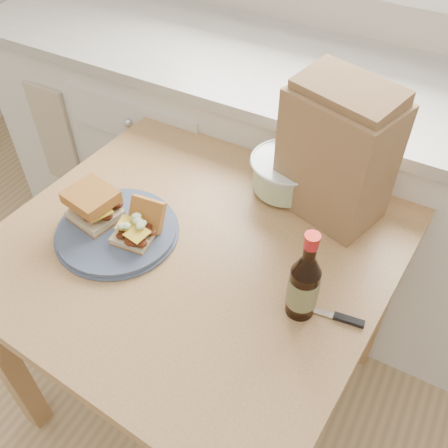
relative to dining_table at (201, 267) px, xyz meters
The scene contains 9 objects.
cabinet_run 0.73m from the dining_table, 91.49° to the left, with size 2.50×0.64×0.94m.
dining_table is the anchor object (origin of this frame).
plate 0.25m from the dining_table, 155.53° to the right, with size 0.31×0.31×0.02m, color #475572.
sandwich_left 0.33m from the dining_table, 162.90° to the right, with size 0.14×0.13×0.09m.
sandwich_right 0.22m from the dining_table, 150.21° to the right, with size 0.10×0.14×0.08m.
coleslaw_bowl 0.34m from the dining_table, 67.63° to the left, with size 0.20×0.20×0.20m.
beer_bottle 0.38m from the dining_table, 14.85° to the right, with size 0.07×0.07×0.24m.
knife 0.42m from the dining_table, ahead, with size 0.17×0.04×0.01m.
paper_bag 0.46m from the dining_table, 47.69° to the left, with size 0.26×0.17×0.34m, color olive.
Camera 1 is at (0.49, 0.26, 1.73)m, focal length 40.00 mm.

